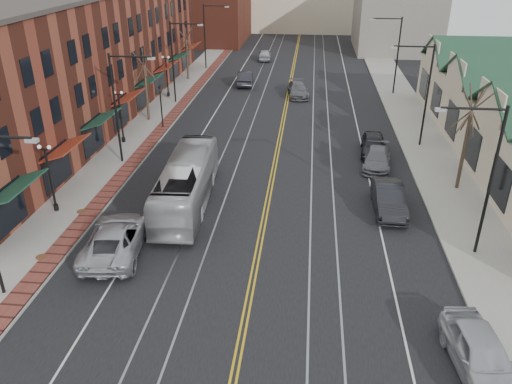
% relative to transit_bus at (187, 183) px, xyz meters
% --- Properties ---
extents(ground, '(160.00, 160.00, 0.00)m').
position_rel_transit_bus_xyz_m(ground, '(5.00, -9.94, -1.51)').
color(ground, black).
rests_on(ground, ground).
extents(sidewalk_left, '(4.00, 120.00, 0.15)m').
position_rel_transit_bus_xyz_m(sidewalk_left, '(-7.00, 10.06, -1.43)').
color(sidewalk_left, gray).
rests_on(sidewalk_left, ground).
extents(sidewalk_right, '(4.00, 120.00, 0.15)m').
position_rel_transit_bus_xyz_m(sidewalk_right, '(17.00, 10.06, -1.43)').
color(sidewalk_right, gray).
rests_on(sidewalk_right, ground).
extents(building_left, '(10.00, 50.00, 11.00)m').
position_rel_transit_bus_xyz_m(building_left, '(-14.00, 17.06, 3.99)').
color(building_left, maroon).
rests_on(building_left, ground).
extents(backdrop_mid, '(22.00, 14.00, 9.00)m').
position_rel_transit_bus_xyz_m(backdrop_mid, '(5.00, 75.06, 2.99)').
color(backdrop_mid, beige).
rests_on(backdrop_mid, ground).
extents(backdrop_right, '(12.00, 16.00, 11.00)m').
position_rel_transit_bus_xyz_m(backdrop_right, '(20.00, 55.06, 3.99)').
color(backdrop_right, slate).
rests_on(backdrop_right, ground).
extents(streetlight_l_1, '(3.33, 0.25, 8.00)m').
position_rel_transit_bus_xyz_m(streetlight_l_1, '(-6.05, 6.06, 3.52)').
color(streetlight_l_1, black).
rests_on(streetlight_l_1, sidewalk_left).
extents(streetlight_l_2, '(3.33, 0.25, 8.00)m').
position_rel_transit_bus_xyz_m(streetlight_l_2, '(-6.05, 22.06, 3.52)').
color(streetlight_l_2, black).
rests_on(streetlight_l_2, sidewalk_left).
extents(streetlight_l_3, '(3.33, 0.25, 8.00)m').
position_rel_transit_bus_xyz_m(streetlight_l_3, '(-6.05, 38.06, 3.52)').
color(streetlight_l_3, black).
rests_on(streetlight_l_3, sidewalk_left).
extents(streetlight_r_0, '(3.33, 0.25, 8.00)m').
position_rel_transit_bus_xyz_m(streetlight_r_0, '(16.05, -3.94, 3.52)').
color(streetlight_r_0, black).
rests_on(streetlight_r_0, sidewalk_right).
extents(streetlight_r_1, '(3.33, 0.25, 8.00)m').
position_rel_transit_bus_xyz_m(streetlight_r_1, '(16.05, 12.06, 3.52)').
color(streetlight_r_1, black).
rests_on(streetlight_r_1, sidewalk_right).
extents(streetlight_r_2, '(3.33, 0.25, 8.00)m').
position_rel_transit_bus_xyz_m(streetlight_r_2, '(16.05, 28.06, 3.52)').
color(streetlight_r_2, black).
rests_on(streetlight_r_2, sidewalk_right).
extents(lamppost_l_1, '(0.84, 0.28, 4.27)m').
position_rel_transit_bus_xyz_m(lamppost_l_1, '(-7.80, -1.94, 0.70)').
color(lamppost_l_1, black).
rests_on(lamppost_l_1, sidewalk_left).
extents(lamppost_l_2, '(0.84, 0.28, 4.27)m').
position_rel_transit_bus_xyz_m(lamppost_l_2, '(-7.80, 10.06, 0.70)').
color(lamppost_l_2, black).
rests_on(lamppost_l_2, sidewalk_left).
extents(lamppost_l_3, '(0.84, 0.28, 4.27)m').
position_rel_transit_bus_xyz_m(lamppost_l_3, '(-7.80, 24.06, 0.70)').
color(lamppost_l_3, black).
rests_on(lamppost_l_3, sidewalk_left).
extents(tree_left_near, '(1.78, 1.37, 6.48)m').
position_rel_transit_bus_xyz_m(tree_left_near, '(-7.50, 16.06, 2.01)').
color(tree_left_near, '#382B21').
rests_on(tree_left_near, sidewalk_left).
extents(tree_left_far, '(1.66, 1.28, 6.02)m').
position_rel_transit_bus_xyz_m(tree_left_far, '(-7.50, 32.06, 1.77)').
color(tree_left_far, '#382B21').
rests_on(tree_left_far, sidewalk_left).
extents(tree_right_mid, '(1.90, 1.46, 6.93)m').
position_rel_transit_bus_xyz_m(tree_right_mid, '(17.50, 4.06, 2.24)').
color(tree_right_mid, '#382B21').
rests_on(tree_right_mid, sidewalk_right).
extents(manhole_mid, '(0.60, 0.60, 0.02)m').
position_rel_transit_bus_xyz_m(manhole_mid, '(-6.20, -6.94, -1.35)').
color(manhole_mid, '#592D19').
rests_on(manhole_mid, sidewalk_left).
extents(manhole_far, '(0.60, 0.60, 0.02)m').
position_rel_transit_bus_xyz_m(manhole_far, '(-6.20, -1.94, -1.35)').
color(manhole_far, '#592D19').
rests_on(manhole_far, sidewalk_left).
extents(traffic_signal, '(0.18, 0.15, 3.80)m').
position_rel_transit_bus_xyz_m(traffic_signal, '(-5.60, 14.06, 0.84)').
color(traffic_signal, black).
rests_on(traffic_signal, sidewalk_left).
extents(transit_bus, '(3.08, 10.93, 3.01)m').
position_rel_transit_bus_xyz_m(transit_bus, '(0.00, 0.00, 0.00)').
color(transit_bus, '#B3B2B5').
rests_on(transit_bus, ground).
extents(parked_suv, '(3.50, 6.42, 1.71)m').
position_rel_transit_bus_xyz_m(parked_suv, '(-2.50, -5.80, -0.65)').
color(parked_suv, '#B3B4BB').
rests_on(parked_suv, ground).
extents(parked_car_a, '(2.47, 5.07, 1.67)m').
position_rel_transit_bus_xyz_m(parked_car_a, '(14.30, -12.37, -0.67)').
color(parked_car_a, '#B9BAC1').
rests_on(parked_car_a, ground).
extents(parked_car_b, '(1.76, 5.00, 1.65)m').
position_rel_transit_bus_xyz_m(parked_car_b, '(12.50, 0.47, -0.68)').
color(parked_car_b, black).
rests_on(parked_car_b, ground).
extents(parked_car_c, '(2.50, 4.91, 1.36)m').
position_rel_transit_bus_xyz_m(parked_car_c, '(12.50, 7.31, -0.82)').
color(parked_car_c, slate).
rests_on(parked_car_c, ground).
extents(parked_car_d, '(2.20, 4.70, 1.56)m').
position_rel_transit_bus_xyz_m(parked_car_d, '(12.50, 10.00, -0.73)').
color(parked_car_d, black).
rests_on(parked_car_d, ground).
extents(distant_car_left, '(2.11, 5.04, 1.62)m').
position_rel_transit_bus_xyz_m(distant_car_left, '(-0.25, 30.30, -0.70)').
color(distant_car_left, '#212227').
rests_on(distant_car_left, ground).
extents(distant_car_right, '(2.71, 5.26, 1.46)m').
position_rel_transit_bus_xyz_m(distant_car_right, '(6.07, 26.07, -0.78)').
color(distant_car_right, '#5A5960').
rests_on(distant_car_right, ground).
extents(distant_car_far, '(2.06, 4.50, 1.50)m').
position_rel_transit_bus_xyz_m(distant_car_far, '(0.70, 44.72, -0.76)').
color(distant_car_far, '#B6B8BE').
rests_on(distant_car_far, ground).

